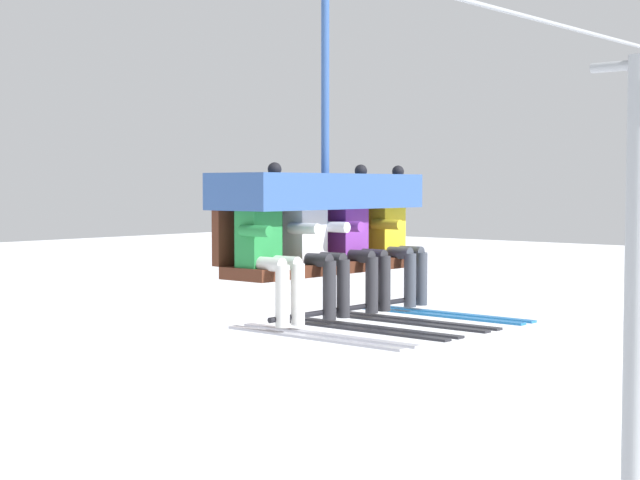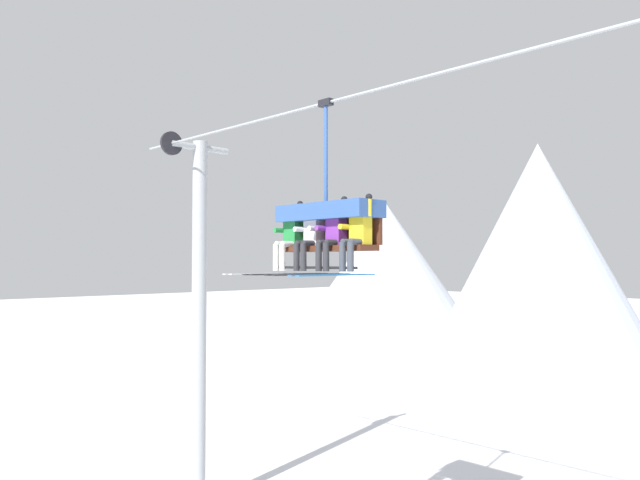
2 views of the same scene
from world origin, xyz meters
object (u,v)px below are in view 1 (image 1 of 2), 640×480
lift_tower_far (636,324)px  chairlift_chair (319,206)px  skier_yellow (397,236)px  skier_white (317,244)px  skier_green (270,245)px  skier_purple (358,239)px

lift_tower_far → chairlift_chair: 8.73m
skier_yellow → skier_white: bearing=-179.7°
lift_tower_far → skier_yellow: (-7.62, -0.92, 1.72)m
lift_tower_far → skier_white: 8.96m
chairlift_chair → skier_green: chairlift_chair is taller
skier_purple → skier_yellow: bearing=0.0°
skier_green → skier_yellow: 1.68m
skier_green → skier_white: skier_green is taller
chairlift_chair → skier_white: (-0.28, -0.22, -0.31)m
lift_tower_far → skier_yellow: lift_tower_far is taller
chairlift_chair → skier_purple: size_ratio=1.76×
skier_green → skier_white: size_ratio=1.00×
skier_purple → skier_green: bearing=180.0°
lift_tower_far → skier_yellow: size_ratio=5.31×
skier_purple → chairlift_chair: bearing=142.9°
lift_tower_far → skier_purple: bearing=-173.6°
lift_tower_far → skier_purple: lift_tower_far is taller
skier_green → skier_purple: size_ratio=1.00×
lift_tower_far → skier_purple: size_ratio=5.31×
skier_white → skier_purple: skier_purple is taller
skier_white → chairlift_chair: bearing=38.3°
lift_tower_far → skier_green: 9.50m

